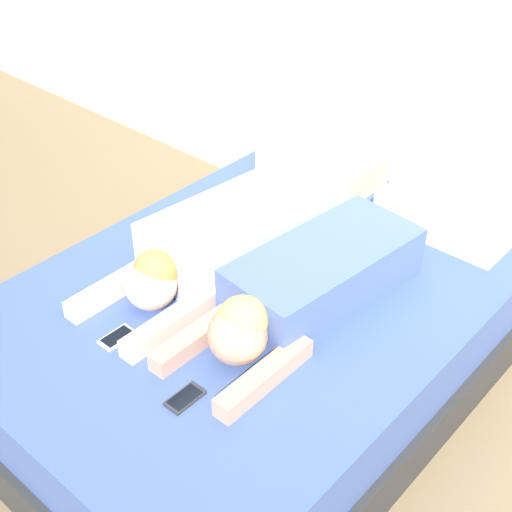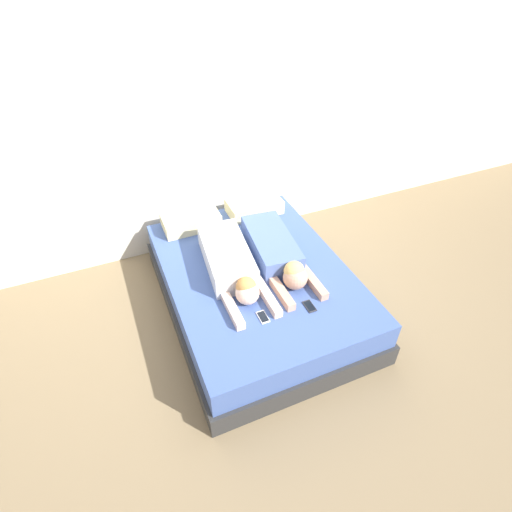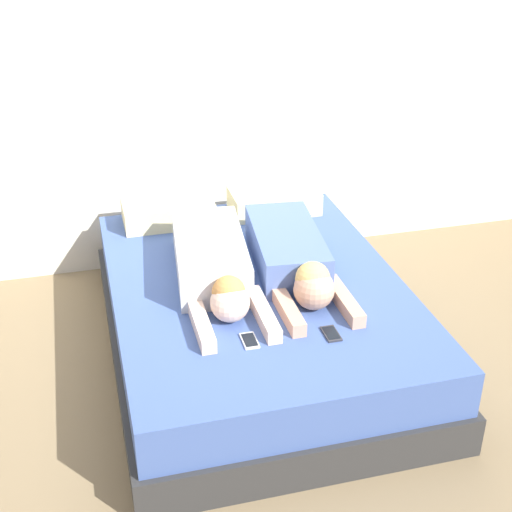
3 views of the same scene
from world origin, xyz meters
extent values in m
plane|color=#7F6B4C|center=(0.00, 0.00, 0.00)|extent=(12.00, 12.00, 0.00)
cube|color=silver|center=(0.00, 1.22, 1.30)|extent=(12.00, 0.06, 2.60)
cube|color=#2D2D2D|center=(0.00, 0.00, 0.10)|extent=(1.58, 2.14, 0.21)
cube|color=#3F5999|center=(0.00, 0.00, 0.33)|extent=(1.52, 2.08, 0.24)
cube|color=beige|center=(-0.34, 0.85, 0.52)|extent=(0.56, 0.31, 0.14)
cube|color=beige|center=(0.34, 0.85, 0.52)|extent=(0.56, 0.31, 0.14)
cube|color=silver|center=(-0.22, 0.15, 0.56)|extent=(0.45, 0.83, 0.21)
sphere|color=beige|center=(-0.22, -0.34, 0.55)|extent=(0.19, 0.19, 0.19)
sphere|color=#D18C47|center=(-0.22, -0.31, 0.59)|extent=(0.16, 0.16, 0.16)
cube|color=beige|center=(-0.37, -0.38, 0.49)|extent=(0.07, 0.44, 0.07)
cube|color=beige|center=(-0.06, -0.38, 0.49)|extent=(0.07, 0.44, 0.07)
cube|color=#4C66A5|center=(0.21, 0.14, 0.55)|extent=(0.43, 0.80, 0.20)
sphere|color=tan|center=(0.21, -0.33, 0.56)|extent=(0.21, 0.21, 0.21)
sphere|color=#D8B266|center=(0.21, -0.30, 0.60)|extent=(0.18, 0.18, 0.18)
cube|color=tan|center=(0.06, -0.36, 0.49)|extent=(0.07, 0.42, 0.07)
cube|color=tan|center=(0.36, -0.36, 0.49)|extent=(0.07, 0.42, 0.07)
cube|color=silver|center=(-0.17, -0.54, 0.46)|extent=(0.07, 0.13, 0.01)
cube|color=black|center=(-0.17, -0.54, 0.46)|extent=(0.06, 0.11, 0.00)
cube|color=#2D2D33|center=(0.21, -0.58, 0.46)|extent=(0.07, 0.13, 0.01)
cube|color=black|center=(0.21, -0.58, 0.46)|extent=(0.06, 0.11, 0.00)
camera|label=1|loc=(1.43, -1.62, 2.15)|focal=50.00mm
camera|label=2|loc=(-1.04, -2.43, 2.79)|focal=28.00mm
camera|label=3|loc=(-0.84, -3.20, 2.36)|focal=50.00mm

